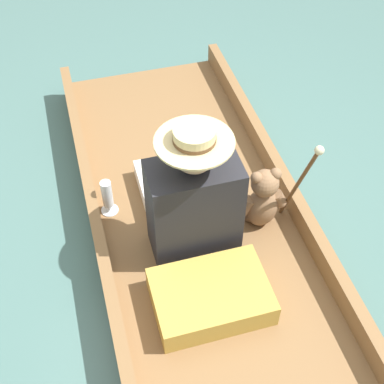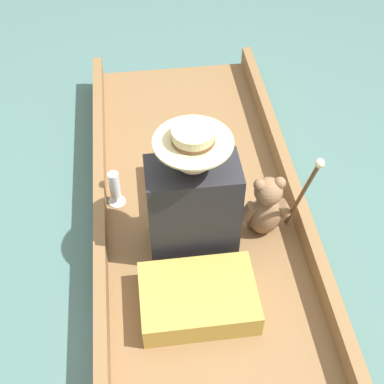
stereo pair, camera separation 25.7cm
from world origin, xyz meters
name	(u,v)px [view 1 (the left image)]	position (x,y,z in m)	size (l,w,h in m)	color
ground_plane	(200,240)	(0.00, 0.00, 0.00)	(16.00, 16.00, 0.00)	#476B66
punt_boat	(200,233)	(0.00, 0.00, 0.07)	(1.13, 3.03, 0.24)	brown
seat_cushion	(211,296)	(-0.08, -0.46, 0.18)	(0.54, 0.38, 0.14)	#B7933D
seated_person	(190,197)	(-0.06, -0.01, 0.39)	(0.44, 0.77, 0.79)	white
teddy_bear	(262,199)	(0.32, -0.04, 0.29)	(0.28, 0.16, 0.40)	#846042
wine_glass	(107,195)	(-0.45, 0.26, 0.23)	(0.10, 0.10, 0.22)	silver
walking_cane	(302,178)	(0.46, -0.15, 0.52)	(0.04, 0.27, 0.70)	brown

